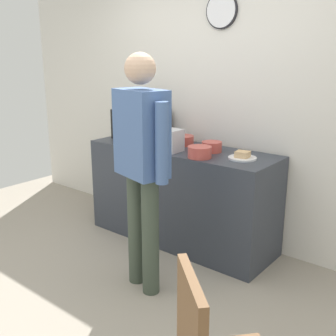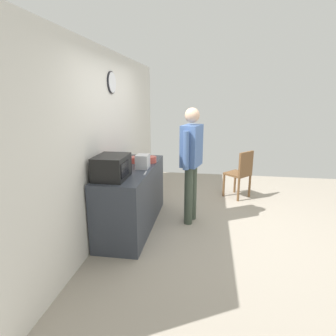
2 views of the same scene
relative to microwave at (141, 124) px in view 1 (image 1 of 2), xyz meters
The scene contains 12 objects.
ground_plane 1.85m from the microwave, 60.72° to the right, with size 6.00×6.00×0.00m, color #9E9384.
back_wall 0.82m from the microwave, 21.67° to the left, with size 5.40×0.13×2.60m.
kitchen_counter 0.85m from the microwave, ahead, with size 1.84×0.62×0.93m, color #333842.
microwave is the anchor object (origin of this frame).
sandwich_plate 1.24m from the microwave, ahead, with size 0.24×0.24×0.07m.
salad_bowl 0.90m from the microwave, ahead, with size 0.18×0.18×0.09m, color #C64C42.
cereal_bowl 0.52m from the microwave, ahead, with size 0.22×0.22×0.09m, color #C64C42.
mixing_bowl 0.98m from the microwave, 17.31° to the right, with size 0.20×0.20×0.10m, color #C64C42.
toaster 0.63m from the microwave, 24.28° to the right, with size 0.22×0.18×0.20m, color silver.
fork_utensil 0.50m from the microwave, 21.92° to the left, with size 0.17×0.02×0.01m, color silver.
spoon_utensil 0.49m from the microwave, 49.95° to the right, with size 0.17×0.02×0.01m, color silver.
person_standing 1.29m from the microwave, 47.26° to the right, with size 0.57×0.33×1.79m.
Camera 1 is at (2.10, -1.76, 1.78)m, focal length 43.89 mm.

